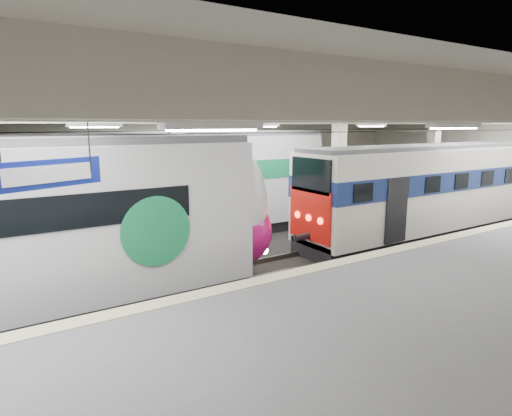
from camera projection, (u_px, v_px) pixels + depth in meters
station_hall at (325, 181)px, 13.38m from camera, size 36.00×24.00×5.75m
modern_emu at (45, 231)px, 10.90m from camera, size 14.61×3.01×4.67m
older_rer at (418, 190)px, 18.66m from camera, size 12.27×2.71×4.10m
far_train at (164, 186)px, 18.17m from camera, size 14.78×3.24×4.67m
wayfinding_sign at (49, 173)px, 6.78m from camera, size 1.71×0.79×1.23m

